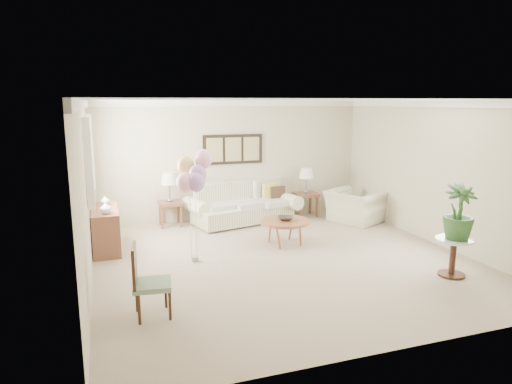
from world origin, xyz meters
TOP-DOWN VIEW (x-y plane):
  - ground_plane at (0.00, 0.00)m, footprint 6.00×6.00m
  - room_shell at (-0.11, 0.09)m, footprint 6.04×6.04m
  - wall_art_triptych at (0.00, 2.96)m, footprint 1.35×0.06m
  - sofa at (0.08, 2.54)m, footprint 2.53×1.34m
  - end_table_left at (-1.45, 2.71)m, footprint 0.49×0.44m
  - end_table_right at (1.61, 2.58)m, footprint 0.50×0.45m
  - lamp_left at (-1.45, 2.71)m, footprint 0.35×0.35m
  - lamp_right at (1.61, 2.58)m, footprint 0.32×0.32m
  - coffee_table at (0.34, 0.76)m, footprint 0.90×0.90m
  - decor_bowl at (0.35, 0.75)m, footprint 0.37×0.37m
  - armchair at (2.38, 1.76)m, footprint 1.27×1.34m
  - side_table at (2.12, -1.48)m, footprint 0.54×0.54m
  - potted_plant at (2.14, -1.51)m, footprint 0.56×0.56m
  - accent_chair at (-2.34, -1.36)m, footprint 0.50×0.50m
  - credenza at (-2.76, 1.50)m, footprint 0.46×1.20m
  - vase_white at (-2.74, 1.13)m, footprint 0.24×0.24m
  - vase_sage at (-2.74, 1.82)m, footprint 0.21×0.21m
  - balloon_cluster at (-1.40, 0.36)m, footprint 0.62×0.57m

SIDE VIEW (x-z plane):
  - ground_plane at x=0.00m, z-range 0.00..0.00m
  - sofa at x=0.08m, z-range -0.09..0.77m
  - armchair at x=2.38m, z-range 0.00..0.68m
  - credenza at x=-2.76m, z-range 0.00..0.74m
  - coffee_table at x=0.34m, z-range 0.19..0.65m
  - side_table at x=2.12m, z-range 0.15..0.73m
  - end_table_left at x=-1.45m, z-range 0.18..0.71m
  - end_table_right at x=1.61m, z-range 0.18..0.72m
  - accent_chair at x=-2.34m, z-range 0.02..0.93m
  - decor_bowl at x=0.35m, z-range 0.46..0.53m
  - vase_sage at x=-2.74m, z-range 0.74..0.91m
  - vase_white at x=-2.74m, z-range 0.74..0.94m
  - lamp_right at x=1.61m, z-range 0.69..1.26m
  - potted_plant at x=2.14m, z-range 0.58..1.40m
  - lamp_left at x=-1.45m, z-range 0.69..1.30m
  - balloon_cluster at x=-1.40m, z-range 0.55..2.38m
  - wall_art_triptych at x=0.00m, z-range 1.23..1.88m
  - room_shell at x=-0.11m, z-range 0.33..2.93m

